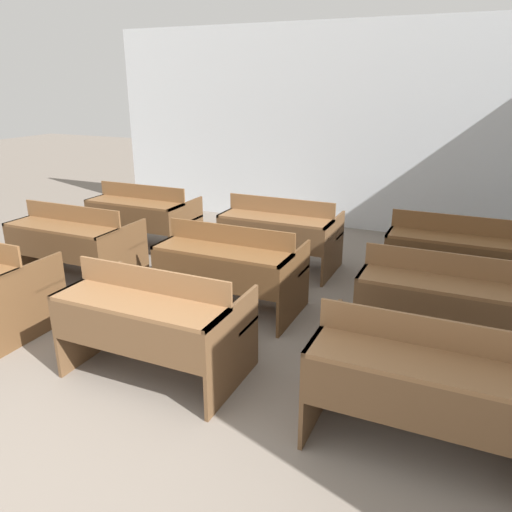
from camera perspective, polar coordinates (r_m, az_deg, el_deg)
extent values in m
plane|color=#70665B|center=(3.35, -25.59, -22.69)|extent=(30.00, 30.00, 0.00)
cube|color=silver|center=(7.69, 8.41, 14.22)|extent=(7.21, 0.06, 2.95)
cube|color=brown|center=(4.72, -24.43, -4.90)|extent=(0.03, 0.82, 0.68)
cube|color=brown|center=(5.40, -26.86, -4.49)|extent=(1.25, 0.04, 0.04)
cube|color=brown|center=(4.29, -18.17, -6.52)|extent=(0.03, 0.82, 0.68)
cube|color=brown|center=(3.62, -2.63, -10.53)|extent=(0.03, 0.82, 0.68)
cube|color=brown|center=(3.62, -13.38, -5.29)|extent=(1.31, 0.39, 0.03)
cube|color=brown|center=(3.57, -14.94, -8.81)|extent=(1.25, 0.02, 0.31)
cube|color=brown|center=(3.71, -11.82, -2.73)|extent=(1.31, 0.02, 0.19)
cube|color=brown|center=(4.06, -9.24, -6.11)|extent=(1.31, 0.34, 0.03)
cube|color=brown|center=(4.18, -9.04, -9.37)|extent=(1.25, 0.04, 0.04)
cube|color=brown|center=(3.41, 7.51, -12.70)|extent=(0.03, 0.82, 0.68)
cube|color=brown|center=(2.97, 18.62, -11.58)|extent=(1.31, 0.39, 0.03)
cube|color=brown|center=(2.91, 17.83, -16.17)|extent=(1.25, 0.02, 0.31)
cube|color=brown|center=(3.08, 19.22, -8.21)|extent=(1.31, 0.02, 0.19)
cube|color=brown|center=(3.49, 19.04, -11.48)|extent=(1.31, 0.34, 0.03)
cube|color=brown|center=(3.63, 18.58, -15.07)|extent=(1.25, 0.04, 0.04)
cube|color=brown|center=(6.43, -23.78, 1.40)|extent=(0.03, 0.82, 0.68)
cube|color=brown|center=(5.57, -14.82, -0.18)|extent=(0.03, 0.82, 0.68)
cube|color=brown|center=(5.74, -21.43, 3.10)|extent=(1.31, 0.39, 0.03)
cube|color=brown|center=(5.67, -22.51, 0.98)|extent=(1.25, 0.02, 0.31)
cube|color=brown|center=(5.84, -20.32, 4.58)|extent=(1.31, 0.02, 0.19)
cube|color=brown|center=(6.12, -18.18, 1.99)|extent=(1.31, 0.34, 0.03)
cube|color=brown|center=(6.20, -17.93, -0.34)|extent=(1.25, 0.04, 0.04)
cube|color=#53361E|center=(5.19, -9.00, -1.20)|extent=(0.03, 0.82, 0.68)
cube|color=#53361E|center=(4.65, 4.37, -3.48)|extent=(0.03, 0.82, 0.68)
cube|color=brown|center=(4.60, -3.97, 0.56)|extent=(1.31, 0.39, 0.03)
cube|color=#53361E|center=(4.50, -5.00, -2.14)|extent=(1.25, 0.02, 0.31)
cube|color=brown|center=(4.72, -2.96, 2.45)|extent=(1.31, 0.02, 0.19)
cube|color=brown|center=(5.06, -1.49, -0.60)|extent=(1.31, 0.34, 0.03)
cube|color=#53361E|center=(5.16, -1.46, -3.35)|extent=(1.25, 0.04, 0.04)
cube|color=brown|center=(4.49, 12.33, -4.77)|extent=(0.03, 0.82, 0.68)
cube|color=brown|center=(4.10, 20.73, -3.07)|extent=(1.31, 0.39, 0.03)
cube|color=brown|center=(4.00, 20.23, -6.21)|extent=(1.25, 0.02, 0.31)
cube|color=brown|center=(4.24, 21.09, -0.85)|extent=(1.31, 0.02, 0.19)
cube|color=brown|center=(4.62, 20.81, -3.94)|extent=(1.31, 0.34, 0.03)
cube|color=brown|center=(4.72, 20.43, -6.89)|extent=(1.25, 0.04, 0.04)
cube|color=brown|center=(7.27, -16.56, 4.21)|extent=(0.03, 0.82, 0.68)
cube|color=brown|center=(6.53, -7.95, 3.16)|extent=(0.03, 0.82, 0.68)
cube|color=brown|center=(6.64, -13.79, 5.95)|extent=(1.31, 0.39, 0.03)
cube|color=brown|center=(6.54, -14.64, 4.16)|extent=(1.25, 0.02, 0.31)
cube|color=brown|center=(6.76, -12.92, 7.18)|extent=(1.31, 0.02, 0.19)
cube|color=brown|center=(7.05, -11.39, 4.80)|extent=(1.31, 0.34, 0.03)
cube|color=brown|center=(7.12, -11.25, 2.75)|extent=(1.25, 0.04, 0.04)
cube|color=brown|center=(6.22, -2.58, 2.52)|extent=(0.03, 0.82, 0.68)
cube|color=brown|center=(5.79, 8.80, 0.99)|extent=(0.03, 0.82, 0.68)
cube|color=brown|center=(5.69, 2.16, 4.31)|extent=(1.31, 0.39, 0.03)
cube|color=brown|center=(5.58, 1.44, 2.20)|extent=(1.25, 0.02, 0.31)
cube|color=brown|center=(5.83, 2.85, 5.75)|extent=(1.31, 0.02, 0.19)
cube|color=brown|center=(6.17, 3.73, 3.06)|extent=(1.31, 0.34, 0.03)
cube|color=brown|center=(6.25, 3.68, 0.74)|extent=(1.25, 0.04, 0.04)
cube|color=#53361D|center=(5.67, 15.11, 0.14)|extent=(0.03, 0.82, 0.68)
cube|color=brown|center=(5.32, 21.80, 1.81)|extent=(1.31, 0.39, 0.03)
cube|color=#53361D|center=(5.19, 21.44, -0.50)|extent=(1.25, 0.02, 0.31)
cube|color=brown|center=(5.46, 22.05, 3.40)|extent=(1.31, 0.02, 0.19)
cube|color=brown|center=(5.82, 21.77, 0.69)|extent=(1.31, 0.34, 0.03)
cube|color=#53361D|center=(5.91, 21.45, -1.73)|extent=(1.25, 0.04, 0.04)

